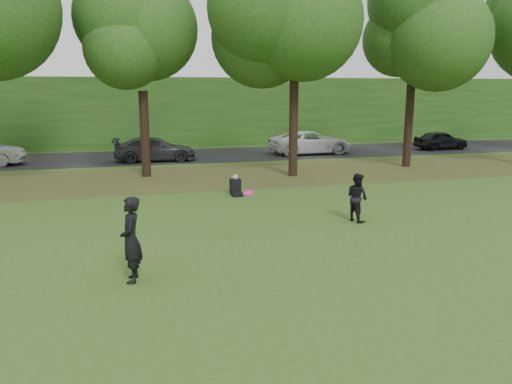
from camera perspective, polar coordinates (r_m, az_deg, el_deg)
ground at (r=12.19m, az=5.02°, el=-8.64°), size 120.00×120.00×0.00m
leaf_litter at (r=24.43m, az=-5.24°, el=1.76°), size 60.00×7.00×0.01m
street at (r=32.26m, az=-7.59°, el=4.16°), size 70.00×7.00×0.02m
far_hedge at (r=37.98m, az=-8.85°, el=9.04°), size 70.00×3.00×5.00m
player_left at (r=11.40m, az=-14.09°, el=-5.31°), size 0.51×0.74×1.93m
player_right at (r=16.43m, az=11.48°, el=-0.60°), size 0.80×0.91×1.58m
parked_cars at (r=30.77m, az=-7.55°, el=5.13°), size 39.81×3.25×1.49m
frisbee at (r=12.91m, az=-0.88°, el=-0.13°), size 0.38×0.38×0.10m
seated_person at (r=20.16m, az=-2.32°, el=0.53°), size 0.42×0.73×0.83m
tree_line at (r=24.21m, az=-6.43°, el=20.28°), size 55.30×7.90×12.31m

